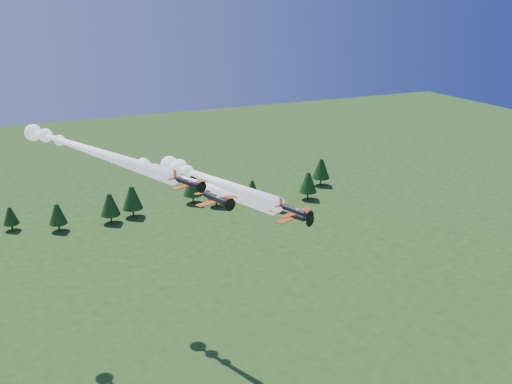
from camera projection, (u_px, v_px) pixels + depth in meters
name	position (u px, v px, depth m)	size (l,w,h in m)	color
plane_lead	(206.00, 178.00, 107.76)	(16.09, 39.77, 3.70)	black
plane_left	(82.00, 148.00, 112.26)	(25.03, 54.34, 3.70)	black
plane_right	(191.00, 182.00, 124.39)	(23.61, 49.36, 3.70)	black
plane_slot	(215.00, 198.00, 103.81)	(8.52, 9.45, 2.99)	black
treeline	(157.00, 197.00, 210.61)	(163.55, 22.11, 11.88)	#382314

